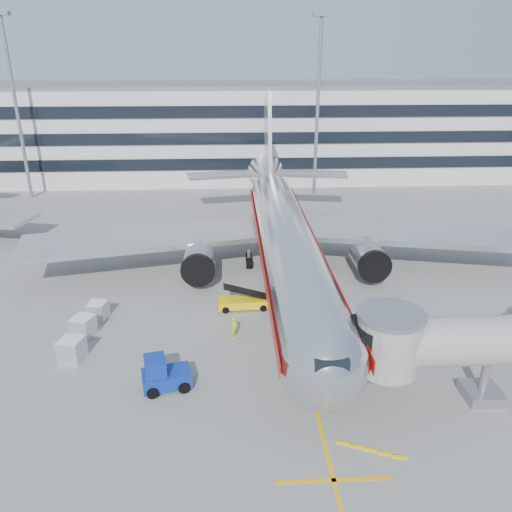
{
  "coord_description": "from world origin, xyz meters",
  "views": [
    {
      "loc": [
        -4.94,
        -32.92,
        19.97
      ],
      "look_at": [
        -2.86,
        6.66,
        4.0
      ],
      "focal_mm": 35.0,
      "sensor_mm": 36.0,
      "label": 1
    }
  ],
  "objects_px": {
    "baggage_tug": "(163,375)",
    "ramp_worker": "(235,328)",
    "cargo_container_left": "(83,326)",
    "main_jet": "(283,233)",
    "cargo_container_right": "(98,311)",
    "cargo_container_front": "(72,349)",
    "belt_loader": "(244,302)"
  },
  "relations": [
    {
      "from": "baggage_tug",
      "to": "belt_loader",
      "type": "bearing_deg",
      "value": 62.89
    },
    {
      "from": "main_jet",
      "to": "cargo_container_left",
      "type": "relative_size",
      "value": 26.66
    },
    {
      "from": "cargo_container_left",
      "to": "cargo_container_right",
      "type": "height_order",
      "value": "cargo_container_left"
    },
    {
      "from": "belt_loader",
      "to": "ramp_worker",
      "type": "distance_m",
      "value": 4.84
    },
    {
      "from": "main_jet",
      "to": "baggage_tug",
      "type": "height_order",
      "value": "main_jet"
    },
    {
      "from": "baggage_tug",
      "to": "ramp_worker",
      "type": "height_order",
      "value": "baggage_tug"
    },
    {
      "from": "cargo_container_right",
      "to": "belt_loader",
      "type": "bearing_deg",
      "value": 5.99
    },
    {
      "from": "baggage_tug",
      "to": "cargo_container_front",
      "type": "height_order",
      "value": "baggage_tug"
    },
    {
      "from": "cargo_container_left",
      "to": "cargo_container_right",
      "type": "bearing_deg",
      "value": 79.54
    },
    {
      "from": "main_jet",
      "to": "baggage_tug",
      "type": "bearing_deg",
      "value": -118.24
    },
    {
      "from": "belt_loader",
      "to": "cargo_container_right",
      "type": "distance_m",
      "value": 11.94
    },
    {
      "from": "baggage_tug",
      "to": "ramp_worker",
      "type": "relative_size",
      "value": 1.98
    },
    {
      "from": "belt_loader",
      "to": "cargo_container_left",
      "type": "distance_m",
      "value": 12.93
    },
    {
      "from": "belt_loader",
      "to": "cargo_container_front",
      "type": "bearing_deg",
      "value": -150.06
    },
    {
      "from": "belt_loader",
      "to": "baggage_tug",
      "type": "xyz_separation_m",
      "value": [
        -5.48,
        -10.7,
        0.38
      ]
    },
    {
      "from": "main_jet",
      "to": "cargo_container_right",
      "type": "xyz_separation_m",
      "value": [
        -15.87,
        -8.19,
        -3.49
      ]
    },
    {
      "from": "main_jet",
      "to": "baggage_tug",
      "type": "distance_m",
      "value": 20.29
    },
    {
      "from": "cargo_container_right",
      "to": "ramp_worker",
      "type": "relative_size",
      "value": 0.95
    },
    {
      "from": "cargo_container_front",
      "to": "cargo_container_right",
      "type": "bearing_deg",
      "value": 85.95
    },
    {
      "from": "cargo_container_left",
      "to": "ramp_worker",
      "type": "bearing_deg",
      "value": -4.6
    },
    {
      "from": "belt_loader",
      "to": "main_jet",
      "type": "bearing_deg",
      "value": 60.04
    },
    {
      "from": "main_jet",
      "to": "cargo_container_left",
      "type": "height_order",
      "value": "main_jet"
    },
    {
      "from": "baggage_tug",
      "to": "cargo_container_left",
      "type": "distance_m",
      "value": 9.72
    },
    {
      "from": "belt_loader",
      "to": "baggage_tug",
      "type": "height_order",
      "value": "baggage_tug"
    },
    {
      "from": "main_jet",
      "to": "cargo_container_front",
      "type": "xyz_separation_m",
      "value": [
        -16.28,
        -14.01,
        -3.41
      ]
    },
    {
      "from": "baggage_tug",
      "to": "cargo_container_front",
      "type": "relative_size",
      "value": 1.82
    },
    {
      "from": "baggage_tug",
      "to": "cargo_container_right",
      "type": "xyz_separation_m",
      "value": [
        -6.39,
        9.46,
        -0.25
      ]
    },
    {
      "from": "belt_loader",
      "to": "cargo_container_front",
      "type": "xyz_separation_m",
      "value": [
        -12.28,
        -7.07,
        0.2
      ]
    },
    {
      "from": "main_jet",
      "to": "ramp_worker",
      "type": "height_order",
      "value": "main_jet"
    },
    {
      "from": "main_jet",
      "to": "ramp_worker",
      "type": "relative_size",
      "value": 29.85
    },
    {
      "from": "baggage_tug",
      "to": "cargo_container_right",
      "type": "relative_size",
      "value": 2.08
    },
    {
      "from": "baggage_tug",
      "to": "ramp_worker",
      "type": "distance_m",
      "value": 7.54
    }
  ]
}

